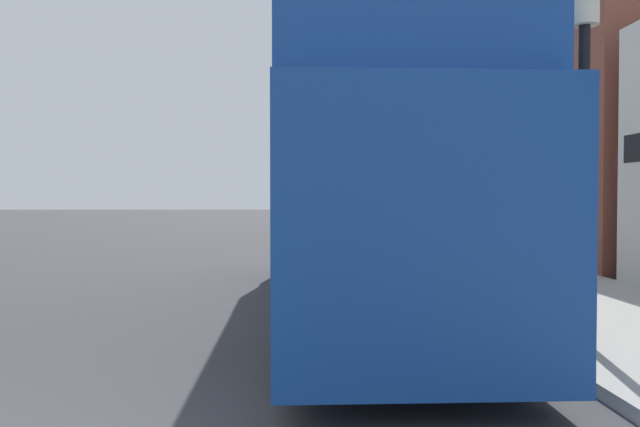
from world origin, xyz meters
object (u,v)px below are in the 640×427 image
parked_car_ahead_of_bus (347,234)px  tour_bus (357,198)px  lamp_post_second (439,132)px  lamp_post_nearest (584,83)px

parked_car_ahead_of_bus → tour_bus: bearing=-96.7°
lamp_post_second → lamp_post_nearest: bearing=-90.4°
lamp_post_nearest → lamp_post_second: bearing=89.6°
lamp_post_nearest → parked_car_ahead_of_bus: bearing=98.3°
lamp_post_nearest → lamp_post_second: lamp_post_second is taller
parked_car_ahead_of_bus → lamp_post_nearest: (1.72, -11.81, 2.45)m
parked_car_ahead_of_bus → lamp_post_second: lamp_post_second is taller
tour_bus → parked_car_ahead_of_bus: (0.57, 8.39, -1.12)m
tour_bus → lamp_post_nearest: lamp_post_nearest is taller
parked_car_ahead_of_bus → lamp_post_second: (1.78, -4.40, 2.65)m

